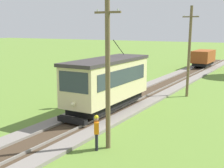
% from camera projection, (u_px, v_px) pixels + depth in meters
% --- Properties ---
extents(red_tram, '(2.60, 8.54, 4.79)m').
position_uv_depth(red_tram, '(108.00, 82.00, 21.96)').
color(red_tram, beige).
rests_on(red_tram, rail_right).
extents(freight_car, '(2.40, 5.20, 2.31)m').
position_uv_depth(freight_car, '(203.00, 58.00, 45.86)').
color(freight_car, '#93471E').
rests_on(freight_car, rail_right).
extents(utility_pole_near_tram, '(1.40, 0.29, 7.56)m').
position_uv_depth(utility_pole_near_tram, '(108.00, 71.00, 15.02)').
color(utility_pole_near_tram, brown).
rests_on(utility_pole_near_tram, ground).
extents(utility_pole_mid, '(1.40, 0.60, 7.77)m').
position_uv_depth(utility_pole_mid, '(189.00, 51.00, 26.87)').
color(utility_pole_mid, brown).
rests_on(utility_pole_mid, ground).
extents(track_worker, '(0.41, 0.45, 1.78)m').
position_uv_depth(track_worker, '(97.00, 131.00, 15.27)').
color(track_worker, black).
rests_on(track_worker, ground).
extents(second_worker, '(0.25, 0.38, 1.78)m').
position_uv_depth(second_worker, '(61.00, 95.00, 23.26)').
color(second_worker, navy).
rests_on(second_worker, ground).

